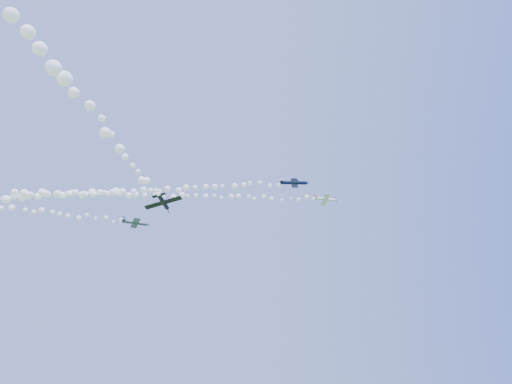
{
  "coord_description": "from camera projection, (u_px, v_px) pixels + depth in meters",
  "views": [
    {
      "loc": [
        -2.79,
        -89.0,
        8.42
      ],
      "look_at": [
        2.71,
        -2.6,
        46.72
      ],
      "focal_mm": 30.0,
      "sensor_mm": 36.0,
      "label": 1
    }
  ],
  "objects": [
    {
      "name": "plane_white",
      "position": [
        325.0,
        199.0,
        111.95
      ],
      "size": [
        6.13,
        6.38,
        2.39
      ],
      "rotation": [
        -0.09,
        0.09,
        0.01
      ],
      "color": "white"
    },
    {
      "name": "plane_black",
      "position": [
        163.0,
        202.0,
        78.95
      ],
      "size": [
        6.82,
        6.59,
        2.41
      ],
      "rotation": [
        -0.28,
        0.06,
        1.41
      ],
      "color": "black"
    },
    {
      "name": "plane_navy",
      "position": [
        294.0,
        183.0,
        104.0
      ],
      "size": [
        7.46,
        7.81,
        2.71
      ],
      "rotation": [
        0.15,
        0.07,
        -0.17
      ],
      "color": "#0C1137"
    },
    {
      "name": "plane_grey",
      "position": [
        135.0,
        223.0,
        101.26
      ],
      "size": [
        6.74,
        7.14,
        2.17
      ],
      "rotation": [
        -0.01,
        0.02,
        0.32
      ],
      "color": "#384452"
    },
    {
      "name": "smoke_trail_navy",
      "position": [
        116.0,
        192.0,
        108.53
      ],
      "size": [
        84.95,
        17.24,
        2.91
      ],
      "primitive_type": null,
      "color": "white"
    },
    {
      "name": "smoke_trail_black",
      "position": [
        56.0,
        65.0,
        44.31
      ],
      "size": [
        13.37,
        71.07,
        2.74
      ],
      "primitive_type": null,
      "color": "white"
    },
    {
      "name": "smoke_trail_white",
      "position": [
        167.0,
        196.0,
        109.17
      ],
      "size": [
        78.19,
        2.83,
        2.67
      ],
      "primitive_type": null,
      "color": "white"
    }
  ]
}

